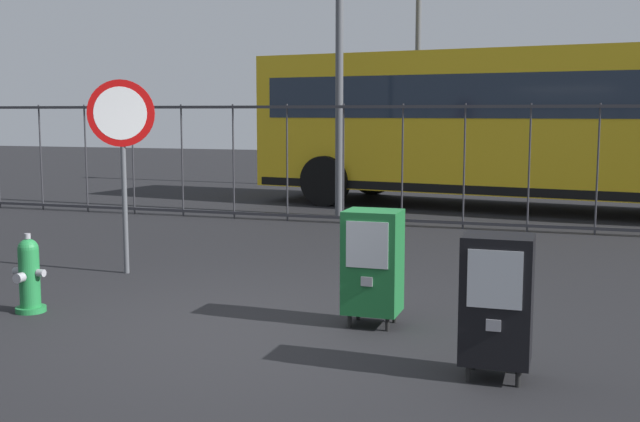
{
  "coord_description": "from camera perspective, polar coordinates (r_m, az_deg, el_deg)",
  "views": [
    {
      "loc": [
        2.64,
        -6.01,
        1.86
      ],
      "look_at": [
        0.3,
        1.2,
        0.9
      ],
      "focal_mm": 43.81,
      "sensor_mm": 36.0,
      "label": 1
    }
  ],
  "objects": [
    {
      "name": "ground_plane",
      "position": [
        6.82,
        -5.58,
        -8.64
      ],
      "size": [
        60.0,
        60.0,
        0.0
      ],
      "primitive_type": "plane",
      "color": "black"
    },
    {
      "name": "fire_hydrant",
      "position": [
        7.79,
        -20.48,
        -4.42
      ],
      "size": [
        0.33,
        0.32,
        0.75
      ],
      "color": "#1E7238",
      "rests_on": "ground_plane"
    },
    {
      "name": "newspaper_box_primary",
      "position": [
        6.82,
        3.87,
        -3.71
      ],
      "size": [
        0.48,
        0.42,
        1.02
      ],
      "color": "black",
      "rests_on": "ground_plane"
    },
    {
      "name": "newspaper_box_secondary",
      "position": [
        5.6,
        12.79,
        -6.28
      ],
      "size": [
        0.48,
        0.42,
        1.02
      ],
      "color": "black",
      "rests_on": "ground_plane"
    },
    {
      "name": "stop_sign",
      "position": [
        9.2,
        -14.27,
        5.38
      ],
      "size": [
        0.71,
        0.31,
        2.23
      ],
      "color": "#4C4F54",
      "rests_on": "ground_plane"
    },
    {
      "name": "fence_barrier",
      "position": [
        12.78,
        6.03,
        3.4
      ],
      "size": [
        18.03,
        0.04,
        2.0
      ],
      "color": "#2D2D33",
      "rests_on": "ground_plane"
    },
    {
      "name": "bus_near",
      "position": [
        15.5,
        14.86,
        6.42
      ],
      "size": [
        10.75,
        4.01,
        3.0
      ],
      "rotation": [
        0.0,
        0.0,
        -0.15
      ],
      "color": "gold",
      "rests_on": "ground_plane"
    },
    {
      "name": "street_light_near_left",
      "position": [
        19.12,
        7.21,
        13.31
      ],
      "size": [
        0.32,
        0.32,
        6.7
      ],
      "color": "#4C4F54",
      "rests_on": "ground_plane"
    },
    {
      "name": "street_light_near_right",
      "position": [
        14.08,
        1.44,
        15.12
      ],
      "size": [
        0.32,
        0.32,
        6.49
      ],
      "color": "#4C4F54",
      "rests_on": "ground_plane"
    }
  ]
}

